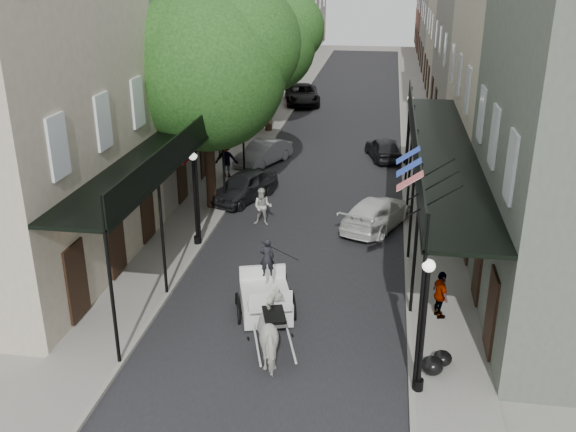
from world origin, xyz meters
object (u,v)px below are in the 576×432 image
at_px(carriage, 264,277).
at_px(car_left_far, 302,94).
at_px(horse, 275,331).
at_px(car_left_near, 244,186).
at_px(lamppost_right_far, 408,129).
at_px(tree_far, 274,39).
at_px(tree_near, 216,62).
at_px(pedestrian_sidewalk_left, 226,159).
at_px(lamppost_right_near, 423,325).
at_px(pedestrian_walking, 263,207).
at_px(lamppost_left, 195,197).
at_px(car_right_far, 383,148).
at_px(car_right_near, 377,213).
at_px(pedestrian_sidewalk_right, 440,295).
at_px(car_left_mid, 263,153).

height_order(carriage, car_left_far, carriage).
bearing_deg(horse, car_left_near, -90.58).
bearing_deg(lamppost_right_far, horse, -101.66).
distance_m(tree_far, car_left_far, 10.14).
xyz_separation_m(tree_near, pedestrian_sidewalk_left, (-0.76, 4.08, -5.42)).
bearing_deg(car_left_near, lamppost_right_near, -38.60).
bearing_deg(car_left_far, pedestrian_walking, -97.11).
height_order(lamppost_left, pedestrian_walking, lamppost_left).
distance_m(carriage, pedestrian_sidewalk_left, 13.37).
xyz_separation_m(lamppost_left, car_right_far, (6.94, 13.00, -1.43)).
relative_size(carriage, car_right_near, 0.67).
bearing_deg(carriage, tree_near, 95.87).
xyz_separation_m(lamppost_left, car_left_far, (0.50, 26.93, -1.30)).
xyz_separation_m(tree_far, car_right_far, (7.09, -5.18, -5.22)).
distance_m(tree_far, pedestrian_sidewalk_right, 24.68).
relative_size(pedestrian_sidewalk_right, car_left_mid, 0.39).
distance_m(lamppost_right_near, pedestrian_sidewalk_left, 18.63).
height_order(pedestrian_sidewalk_right, car_left_mid, pedestrian_sidewalk_right).
xyz_separation_m(lamppost_left, lamppost_right_far, (8.20, 12.00, 0.00)).
bearing_deg(car_left_mid, pedestrian_sidewalk_left, -92.70).
bearing_deg(horse, car_left_mid, -95.01).
xyz_separation_m(lamppost_right_far, pedestrian_walking, (-6.10, -9.45, -1.24)).
height_order(tree_near, car_right_near, tree_near).
distance_m(lamppost_right_near, horse, 4.21).
bearing_deg(car_left_near, pedestrian_sidewalk_left, 140.00).
bearing_deg(pedestrian_sidewalk_left, car_left_mid, -116.99).
relative_size(lamppost_left, horse, 1.79).
relative_size(lamppost_right_near, pedestrian_sidewalk_left, 1.95).
bearing_deg(carriage, tree_far, 82.30).
relative_size(pedestrian_sidewalk_right, car_left_near, 0.39).
height_order(tree_near, car_left_far, tree_near).
bearing_deg(lamppost_right_near, pedestrian_sidewalk_right, 78.74).
bearing_deg(lamppost_right_far, car_left_mid, -172.89).
distance_m(lamppost_left, pedestrian_sidewalk_right, 9.97).
xyz_separation_m(tree_far, car_left_mid, (0.65, -7.14, -5.19)).
bearing_deg(tree_far, car_right_far, -36.15).
relative_size(pedestrian_sidewalk_left, car_left_mid, 0.48).
xyz_separation_m(lamppost_right_near, car_right_far, (-1.26, 21.00, -1.43)).
xyz_separation_m(pedestrian_sidewalk_left, car_left_near, (1.53, -2.87, -0.39)).
relative_size(tree_near, lamppost_left, 2.60).
xyz_separation_m(carriage, car_left_near, (-2.82, 9.77, -0.45)).
bearing_deg(car_left_far, tree_near, -102.37).
distance_m(tree_near, horse, 13.25).
bearing_deg(tree_far, carriage, -80.85).
xyz_separation_m(tree_near, pedestrian_walking, (2.20, -1.62, -5.68)).
bearing_deg(lamppost_right_near, pedestrian_sidewalk_left, 119.14).
bearing_deg(car_left_mid, tree_far, 118.48).
relative_size(tree_far, lamppost_right_near, 2.32).
xyz_separation_m(tree_near, car_right_near, (6.94, -1.18, -5.85)).
bearing_deg(car_left_mid, carriage, -55.72).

